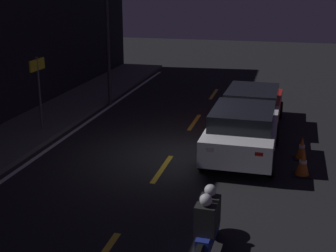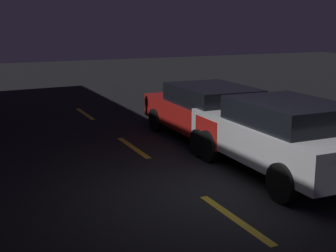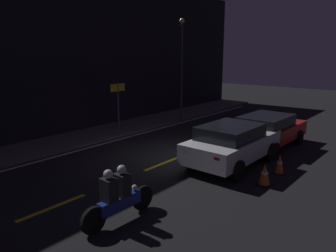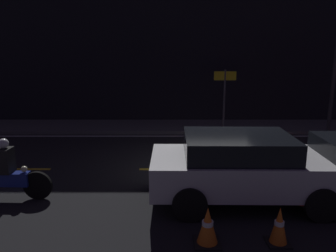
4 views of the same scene
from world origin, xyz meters
The scene contains 6 objects.
ground_plane centered at (0.00, 0.00, 0.00)m, with size 56.00×56.00×0.00m, color black.
lane_dash_c centered at (-1.00, 0.00, 0.00)m, with size 2.00×0.14×0.01m.
lane_dash_d centered at (3.50, 0.00, 0.00)m, with size 2.00×0.14×0.01m.
lane_dash_e centered at (8.00, 0.00, 0.00)m, with size 2.00×0.14×0.01m.
sedan_white centered at (0.45, -1.99, 0.81)m, with size 4.11×2.03×1.49m.
taxi_red centered at (3.44, -2.02, 0.75)m, with size 4.31×2.05×1.39m.
Camera 2 is at (-6.67, 3.71, 2.99)m, focal length 50.00 mm.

